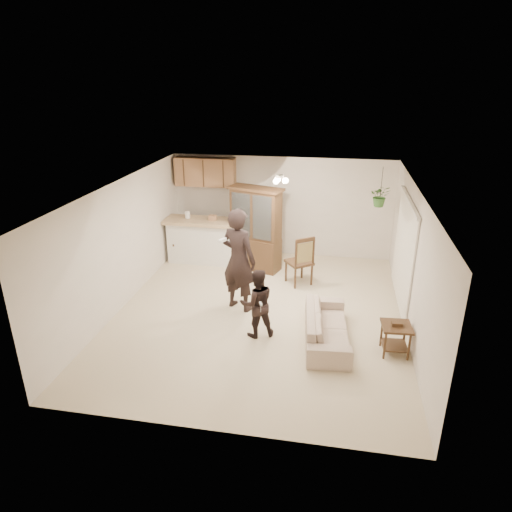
% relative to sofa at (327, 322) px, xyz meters
% --- Properties ---
extents(floor, '(6.50, 6.50, 0.00)m').
position_rel_sofa_xyz_m(floor, '(-1.33, 0.76, -0.37)').
color(floor, '#C2AF93').
rests_on(floor, ground).
extents(ceiling, '(5.50, 6.50, 0.02)m').
position_rel_sofa_xyz_m(ceiling, '(-1.33, 0.76, 2.13)').
color(ceiling, white).
rests_on(ceiling, wall_back).
extents(wall_back, '(5.50, 0.02, 2.50)m').
position_rel_sofa_xyz_m(wall_back, '(-1.33, 4.01, 0.88)').
color(wall_back, beige).
rests_on(wall_back, ground).
extents(wall_front, '(5.50, 0.02, 2.50)m').
position_rel_sofa_xyz_m(wall_front, '(-1.33, -2.49, 0.88)').
color(wall_front, beige).
rests_on(wall_front, ground).
extents(wall_left, '(0.02, 6.50, 2.50)m').
position_rel_sofa_xyz_m(wall_left, '(-4.08, 0.76, 0.88)').
color(wall_left, beige).
rests_on(wall_left, ground).
extents(wall_right, '(0.02, 6.50, 2.50)m').
position_rel_sofa_xyz_m(wall_right, '(1.42, 0.76, 0.88)').
color(wall_right, beige).
rests_on(wall_right, ground).
extents(breakfast_bar, '(1.60, 0.55, 1.00)m').
position_rel_sofa_xyz_m(breakfast_bar, '(-3.18, 3.11, 0.13)').
color(breakfast_bar, silver).
rests_on(breakfast_bar, floor).
extents(bar_top, '(1.75, 0.70, 0.08)m').
position_rel_sofa_xyz_m(bar_top, '(-3.18, 3.11, 0.68)').
color(bar_top, tan).
rests_on(bar_top, breakfast_bar).
extents(upper_cabinets, '(1.50, 0.34, 0.70)m').
position_rel_sofa_xyz_m(upper_cabinets, '(-3.23, 3.83, 1.73)').
color(upper_cabinets, olive).
rests_on(upper_cabinets, wall_back).
extents(vertical_blinds, '(0.06, 2.30, 2.10)m').
position_rel_sofa_xyz_m(vertical_blinds, '(1.38, 1.66, 0.73)').
color(vertical_blinds, silver).
rests_on(vertical_blinds, wall_right).
extents(ceiling_fixture, '(0.36, 0.36, 0.20)m').
position_rel_sofa_xyz_m(ceiling_fixture, '(-1.13, 1.96, 2.03)').
color(ceiling_fixture, '#FFE4BF').
rests_on(ceiling_fixture, ceiling).
extents(hanging_plant, '(0.43, 0.37, 0.48)m').
position_rel_sofa_xyz_m(hanging_plant, '(0.97, 3.16, 1.48)').
color(hanging_plant, '#265221').
rests_on(hanging_plant, ceiling).
extents(plant_cord, '(0.01, 0.01, 0.65)m').
position_rel_sofa_xyz_m(plant_cord, '(0.97, 3.16, 1.81)').
color(plant_cord, black).
rests_on(plant_cord, ceiling).
extents(sofa, '(0.89, 1.93, 0.73)m').
position_rel_sofa_xyz_m(sofa, '(0.00, 0.00, 0.00)').
color(sofa, beige).
rests_on(sofa, floor).
extents(adult, '(0.78, 0.66, 1.80)m').
position_rel_sofa_xyz_m(adult, '(-1.76, 0.90, 0.53)').
color(adult, black).
rests_on(adult, floor).
extents(child, '(0.80, 0.73, 1.35)m').
position_rel_sofa_xyz_m(child, '(-1.23, -0.05, 0.31)').
color(child, black).
rests_on(child, floor).
extents(china_hutch, '(1.35, 0.85, 1.98)m').
position_rel_sofa_xyz_m(china_hutch, '(-1.79, 2.92, 0.61)').
color(china_hutch, '#361F13').
rests_on(china_hutch, floor).
extents(side_table, '(0.51, 0.51, 0.59)m').
position_rel_sofa_xyz_m(side_table, '(1.13, -0.20, -0.09)').
color(side_table, '#361F13').
rests_on(side_table, floor).
extents(chair_bar, '(0.64, 0.64, 1.09)m').
position_rel_sofa_xyz_m(chair_bar, '(-3.72, 3.14, -0.06)').
color(chair_bar, '#361F13').
rests_on(chair_bar, floor).
extents(chair_hutch_left, '(0.68, 0.68, 1.09)m').
position_rel_sofa_xyz_m(chair_hutch_left, '(-1.85, 3.62, -0.06)').
color(chair_hutch_left, '#361F13').
rests_on(chair_hutch_left, floor).
extents(chair_hutch_right, '(0.70, 0.70, 1.14)m').
position_rel_sofa_xyz_m(chair_hutch_right, '(-0.70, 2.26, -0.04)').
color(chair_hutch_right, '#361F13').
rests_on(chair_hutch_right, floor).
extents(controller_adult, '(0.12, 0.19, 0.06)m').
position_rel_sofa_xyz_m(controller_adult, '(-1.96, 0.46, 1.22)').
color(controller_adult, silver).
rests_on(controller_adult, adult).
extents(controller_child, '(0.07, 0.11, 0.03)m').
position_rel_sofa_xyz_m(controller_child, '(-1.12, -0.32, 0.41)').
color(controller_child, silver).
rests_on(controller_child, child).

